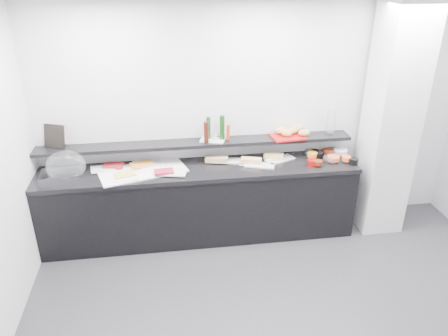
{
  "coord_description": "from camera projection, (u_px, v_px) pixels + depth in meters",
  "views": [
    {
      "loc": [
        -1.05,
        -2.73,
        3.04
      ],
      "look_at": [
        -0.45,
        1.45,
        1.0
      ],
      "focal_mm": 35.0,
      "sensor_mm": 36.0,
      "label": 1
    }
  ],
  "objects": [
    {
      "name": "fill_black_fruit",
      "position": [
        346.0,
        159.0,
        5.04
      ],
      "size": [
        0.11,
        0.11,
        0.05
      ],
      "primitive_type": "cylinder",
      "rotation": [
        0.0,
        0.0,
        0.07
      ],
      "color": "orange",
      "rests_on": "bowl_black_fruit"
    },
    {
      "name": "column",
      "position": [
        391.0,
        122.0,
        4.97
      ],
      "size": [
        0.5,
        0.5,
        2.7
      ],
      "primitive_type": "cube",
      "color": "silver",
      "rests_on": "ground"
    },
    {
      "name": "bread_roll_mide",
      "position": [
        293.0,
        130.0,
        5.12
      ],
      "size": [
        0.18,
        0.15,
        0.08
      ],
      "primitive_type": "ellipsoid",
      "rotation": [
        0.0,
        0.0,
        0.4
      ],
      "color": "#B08343",
      "rests_on": "bread_tray"
    },
    {
      "name": "bread_roll_n",
      "position": [
        282.0,
        130.0,
        5.13
      ],
      "size": [
        0.16,
        0.11,
        0.08
      ],
      "primitive_type": "ellipsoid",
      "rotation": [
        0.0,
        0.0,
        -0.12
      ],
      "color": "#B39244",
      "rests_on": "bread_tray"
    },
    {
      "name": "condiment_tray",
      "position": [
        213.0,
        140.0,
        5.0
      ],
      "size": [
        0.32,
        0.25,
        0.01
      ],
      "primitive_type": "cube",
      "rotation": [
        0.0,
        0.0,
        -0.32
      ],
      "color": "silver",
      "rests_on": "wall_shelf"
    },
    {
      "name": "tongs_mid",
      "position": [
        246.0,
        165.0,
        4.94
      ],
      "size": [
        0.16,
        0.01,
        0.01
      ],
      "primitive_type": "cylinder",
      "rotation": [
        0.0,
        1.57,
        -0.01
      ],
      "color": "silver",
      "rests_on": "sandwich_plate_mid"
    },
    {
      "name": "shaker_salt",
      "position": [
        215.0,
        136.0,
        4.99
      ],
      "size": [
        0.03,
        0.03,
        0.07
      ],
      "primitive_type": "cylinder",
      "rotation": [
        0.0,
        0.0,
        0.26
      ],
      "color": "silver",
      "rests_on": "condiment_tray"
    },
    {
      "name": "bread_roll_nw",
      "position": [
        280.0,
        131.0,
        5.12
      ],
      "size": [
        0.13,
        0.09,
        0.08
      ],
      "primitive_type": "ellipsoid",
      "rotation": [
        0.0,
        0.0,
        0.07
      ],
      "color": "tan",
      "rests_on": "bread_tray"
    },
    {
      "name": "sandwich_plate_right",
      "position": [
        280.0,
        159.0,
        5.12
      ],
      "size": [
        0.38,
        0.28,
        0.01
      ],
      "primitive_type": "cube",
      "rotation": [
        0.0,
        0.0,
        0.41
      ],
      "color": "silver",
      "rests_on": "counter_top"
    },
    {
      "name": "cloche_dome",
      "position": [
        66.0,
        166.0,
        4.68
      ],
      "size": [
        0.44,
        0.31,
        0.34
      ],
      "primitive_type": "ellipsoid",
      "rotation": [
        0.0,
        0.0,
        0.09
      ],
      "color": "white",
      "rests_on": "cloche_base"
    },
    {
      "name": "food_meat_b",
      "position": [
        164.0,
        172.0,
        4.75
      ],
      "size": [
        0.22,
        0.15,
        0.02
      ],
      "primitive_type": "cube",
      "rotation": [
        0.0,
        0.0,
        0.07
      ],
      "color": "maroon",
      "rests_on": "platter_meat_b"
    },
    {
      "name": "sandwich_plate_mid",
      "position": [
        259.0,
        165.0,
        4.97
      ],
      "size": [
        0.37,
        0.24,
        0.01
      ],
      "primitive_type": "cube",
      "rotation": [
        0.0,
        0.0,
        -0.32
      ],
      "color": "silver",
      "rests_on": "counter_top"
    },
    {
      "name": "sandwich_plate_left",
      "position": [
        227.0,
        161.0,
        5.09
      ],
      "size": [
        0.39,
        0.24,
        0.01
      ],
      "primitive_type": "cube",
      "rotation": [
        0.0,
        0.0,
        -0.25
      ],
      "color": "white",
      "rests_on": "counter_top"
    },
    {
      "name": "fill_glass_salmon",
      "position": [
        333.0,
        158.0,
        5.05
      ],
      "size": [
        0.14,
        0.14,
        0.05
      ],
      "primitive_type": "cylinder",
      "rotation": [
        0.0,
        0.0,
        -0.01
      ],
      "color": "#D25433",
      "rests_on": "bowl_glass_salmon"
    },
    {
      "name": "bread_roll_s",
      "position": [
        286.0,
        133.0,
        5.05
      ],
      "size": [
        0.15,
        0.13,
        0.08
      ],
      "primitive_type": "ellipsoid",
      "rotation": [
        0.0,
        0.0,
        -0.41
      ],
      "color": "tan",
      "rests_on": "bread_tray"
    },
    {
      "name": "bowl_black_jam",
      "position": [
        317.0,
        154.0,
        5.18
      ],
      "size": [
        0.19,
        0.19,
        0.07
      ],
      "primitive_type": "cylinder",
      "rotation": [
        0.0,
        0.0,
        -0.24
      ],
      "color": "black",
      "rests_on": "counter_top"
    },
    {
      "name": "buffet_cabinet",
      "position": [
        200.0,
        204.0,
        5.13
      ],
      "size": [
        3.6,
        0.6,
        0.85
      ],
      "primitive_type": "cube",
      "color": "black",
      "rests_on": "ground"
    },
    {
      "name": "platter_cheese",
      "position": [
        126.0,
        177.0,
        4.66
      ],
      "size": [
        0.28,
        0.2,
        0.01
      ],
      "primitive_type": "cube",
      "rotation": [
        0.0,
        0.0,
        0.1
      ],
      "color": "white",
      "rests_on": "linen_runner"
    },
    {
      "name": "bottle_green_a",
      "position": [
        208.0,
        128.0,
        4.97
      ],
      "size": [
        0.06,
        0.06,
        0.26
      ],
      "primitive_type": "cylinder",
      "rotation": [
        0.0,
        0.0,
        0.22
      ],
      "color": "#103E1A",
      "rests_on": "condiment_tray"
    },
    {
      "name": "shaker_pepper",
      "position": [
        226.0,
        136.0,
        5.01
      ],
      "size": [
        0.04,
        0.04,
        0.07
      ],
      "primitive_type": "cylinder",
      "rotation": [
        0.0,
        0.0,
        -0.01
      ],
      "color": "silver",
      "rests_on": "condiment_tray"
    },
    {
      "name": "framed_print",
      "position": [
        54.0,
        136.0,
        4.77
      ],
      "size": [
        0.25,
        0.16,
        0.26
      ],
      "primitive_type": "cube",
      "rotation": [
        -0.21,
        0.0,
        -0.4
      ],
      "color": "black",
      "rests_on": "wall_shelf"
    },
    {
      "name": "bowl_glass_salmon",
      "position": [
        330.0,
        160.0,
        5.04
      ],
      "size": [
        0.19,
        0.19,
        0.07
      ],
      "primitive_type": "cylinder",
      "rotation": [
        0.0,
        0.0,
        0.29
      ],
      "color": "white",
      "rests_on": "counter_top"
    },
    {
      "name": "print_art",
      "position": [
        57.0,
        135.0,
        4.81
      ],
      "size": [
        0.19,
        0.08,
        0.22
      ],
      "primitive_type": "cube",
      "rotation": [
        -0.21,
        0.0,
        0.15
      ],
      "color": "beige",
      "rests_on": "framed_print"
    },
    {
      "name": "food_meat_a",
      "position": [
        114.0,
        165.0,
        4.89
      ],
      "size": [
        0.24,
        0.17,
        0.02
      ],
      "primitive_type": "cube",
      "rotation": [
        0.0,
        0.0,
        -0.15
      ],
      "color": "maroon",
      "rests_on": "platter_meat_a"
    },
    {
      "name": "linen_runner",
      "position": [
        143.0,
        171.0,
        4.84
      ],
      "size": [
        1.02,
        0.69,
        0.01
      ],
      "primitive_type": "cube",
      "rotation": [
        0.0,
        0.0,
        0.29
      ],
      "color": "white",
      "rests_on": "counter_top"
    },
    {
      "name": "bowl_black_fruit",
      "position": [
        354.0,
        161.0,
        5.0
      ],
      "size": [
        0.14,
        0.14,
        0.07
      ],
      "primitive_type": "cylinder",
      "rotation": [
        0.0,
        0.0,
        -0.35
      ],
      "color": "black",
      "rests_on": "counter_top"
    },
    {
      "name": "ceiling",
      "position": [
        329.0,
        18.0,
        2.72
      ],
      "size": [
        5.0,
        5.0,
        0.0
      ],
      "primitive_type": "plane",
      "color": "white",
      "rests_on": "back_wall"
    },
    {
      "name": "back_wall",
      "position": [
        255.0,
        118.0,
        5.09
      ],
      "size": [
        5.0,
        0.02,
        2.7
      ],
      "primitive_type": "cube",
      "color": "silver",
      "rests_on": "ground"
    },
    {
      "name": "bottle_hot",
      "position": [
        228.0,
        132.0,
        4.96
      ],
      "size": [
        0.04,
        0.04,
        0.18
      ],
      "primitive_type": "cylinder",
      "rotation": [
        0.0,
        0.0,
        -0.08
      ],
      "color": "#B0310C",
      "rests_on": "condiment_tray"
    },
    {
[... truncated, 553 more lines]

